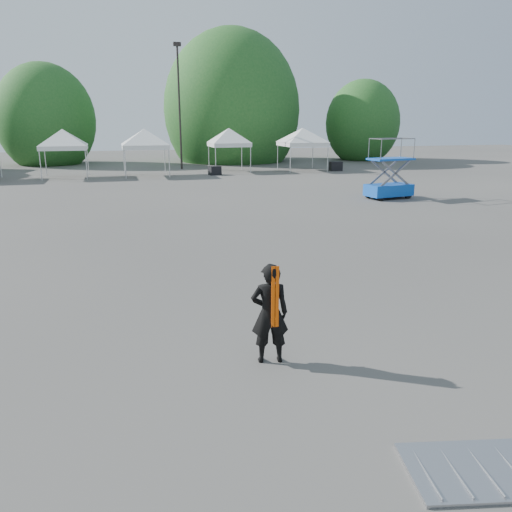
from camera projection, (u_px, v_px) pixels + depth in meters
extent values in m
plane|color=#474442|center=(245.00, 305.00, 10.96)|extent=(120.00, 120.00, 0.00)
cylinder|color=black|center=(180.00, 109.00, 40.19)|extent=(0.16, 0.16, 9.50)
cube|color=black|center=(177.00, 44.00, 38.90)|extent=(0.60, 0.25, 0.30)
cylinder|color=#382314|center=(49.00, 152.00, 45.64)|extent=(0.36, 0.36, 2.27)
ellipsoid|color=#1D571F|center=(46.00, 120.00, 44.90)|extent=(4.16, 4.16, 4.78)
cylinder|color=#382314|center=(232.00, 147.00, 49.15)|extent=(0.36, 0.36, 2.80)
ellipsoid|color=#1D571F|center=(232.00, 110.00, 48.25)|extent=(5.12, 5.12, 5.89)
cylinder|color=#382314|center=(361.00, 149.00, 50.84)|extent=(0.36, 0.36, 2.10)
ellipsoid|color=#1D571F|center=(362.00, 123.00, 50.16)|extent=(3.84, 3.84, 4.42)
cylinder|color=silver|center=(0.00, 163.00, 35.00)|extent=(0.06, 0.06, 2.00)
cylinder|color=silver|center=(41.00, 165.00, 33.25)|extent=(0.06, 0.06, 2.00)
cylinder|color=silver|center=(86.00, 164.00, 34.02)|extent=(0.06, 0.06, 2.00)
cylinder|color=silver|center=(46.00, 162.00, 35.94)|extent=(0.06, 0.06, 2.00)
cylinder|color=silver|center=(88.00, 161.00, 36.71)|extent=(0.06, 0.06, 2.00)
cube|color=white|center=(64.00, 147.00, 34.69)|extent=(3.11, 3.11, 0.30)
pyramid|color=white|center=(62.00, 129.00, 34.37)|extent=(4.39, 4.39, 1.10)
cylinder|color=silver|center=(125.00, 164.00, 34.26)|extent=(0.06, 0.06, 2.00)
cylinder|color=silver|center=(169.00, 163.00, 35.06)|extent=(0.06, 0.06, 2.00)
cylinder|color=silver|center=(124.00, 161.00, 37.05)|extent=(0.06, 0.06, 2.00)
cylinder|color=silver|center=(165.00, 160.00, 37.84)|extent=(0.06, 0.06, 2.00)
cube|color=white|center=(145.00, 147.00, 35.77)|extent=(3.21, 3.21, 0.30)
pyramid|color=white|center=(144.00, 129.00, 35.44)|extent=(4.53, 4.53, 1.10)
cylinder|color=silver|center=(216.00, 160.00, 37.41)|extent=(0.06, 0.06, 2.00)
cylinder|color=silver|center=(251.00, 160.00, 38.13)|extent=(0.06, 0.06, 2.00)
cylinder|color=silver|center=(209.00, 158.00, 39.94)|extent=(0.06, 0.06, 2.00)
cylinder|color=silver|center=(242.00, 157.00, 40.66)|extent=(0.06, 0.06, 2.00)
cube|color=white|center=(229.00, 145.00, 38.75)|extent=(2.93, 2.93, 0.30)
pyramid|color=white|center=(229.00, 128.00, 38.42)|extent=(4.14, 4.14, 1.10)
cylinder|color=silver|center=(290.00, 160.00, 38.19)|extent=(0.06, 0.06, 2.00)
cylinder|color=silver|center=(328.00, 159.00, 39.01)|extent=(0.06, 0.06, 2.00)
cylinder|color=silver|center=(278.00, 157.00, 41.07)|extent=(0.06, 0.06, 2.00)
cylinder|color=silver|center=(313.00, 156.00, 41.89)|extent=(0.06, 0.06, 2.00)
cube|color=white|center=(302.00, 144.00, 39.75)|extent=(3.30, 3.30, 0.30)
pyramid|color=white|center=(303.00, 128.00, 39.42)|extent=(4.67, 4.67, 1.10)
imported|color=black|center=(270.00, 313.00, 8.18)|extent=(0.69, 0.51, 1.71)
cube|color=#EF4D04|center=(273.00, 297.00, 7.94)|extent=(0.14, 0.02, 1.03)
cube|color=#0E3CB7|center=(389.00, 190.00, 25.72)|extent=(2.51, 1.52, 0.59)
cube|color=#0E3CB7|center=(391.00, 159.00, 25.31)|extent=(2.40, 1.45, 0.10)
cylinder|color=black|center=(380.00, 197.00, 25.01)|extent=(0.37, 0.20, 0.35)
cylinder|color=black|center=(408.00, 195.00, 25.72)|extent=(0.37, 0.20, 0.35)
cylinder|color=black|center=(368.00, 195.00, 25.87)|extent=(0.37, 0.20, 0.35)
cylinder|color=black|center=(396.00, 193.00, 26.58)|extent=(0.37, 0.20, 0.35)
cube|color=#97999E|center=(497.00, 470.00, 5.76)|extent=(2.27, 1.47, 0.05)
cube|color=black|center=(215.00, 171.00, 36.80)|extent=(0.94, 0.80, 0.64)
cube|color=black|center=(336.00, 166.00, 39.84)|extent=(0.98, 0.79, 0.72)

